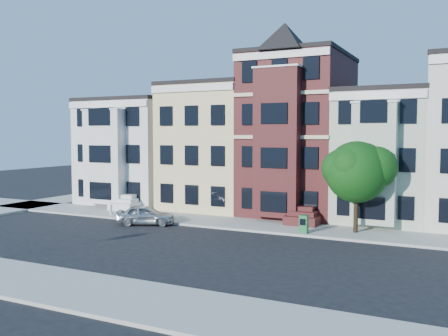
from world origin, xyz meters
The scene contains 11 objects.
ground centered at (0.00, 0.00, 0.00)m, with size 120.00×120.00×0.00m, color black.
far_sidewalk centered at (0.00, 8.00, 0.07)m, with size 60.00×4.00×0.15m, color #9E9B93.
near_sidewalk centered at (0.00, -8.00, 0.07)m, with size 60.00×4.00×0.15m, color #9E9B93.
house_white centered at (-15.00, 14.50, 4.50)m, with size 8.00×9.00×9.00m, color silver.
house_yellow centered at (-7.00, 14.50, 5.00)m, with size 7.00×9.00×10.00m, color beige.
house_brown centered at (0.00, 14.50, 6.00)m, with size 7.00×9.00×12.00m, color #421515.
house_green centered at (6.50, 14.50, 4.50)m, with size 6.00×9.00×9.00m, color #A9B79D.
street_tree centered at (5.71, 8.15, 3.63)m, with size 5.98×5.98×6.96m, color #155013, non-canonical shape.
parked_car centered at (-7.88, 5.20, 0.68)m, with size 1.60×3.98×1.36m, color #AFB3B8.
newspaper_box centered at (2.90, 6.52, 0.70)m, with size 0.50×0.44×1.11m, color #1F6332.
fire_hydrant centered at (-12.06, 6.66, 0.47)m, with size 0.23×0.23×0.64m, color beige.
Camera 1 is at (11.92, -22.71, 6.19)m, focal length 40.00 mm.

